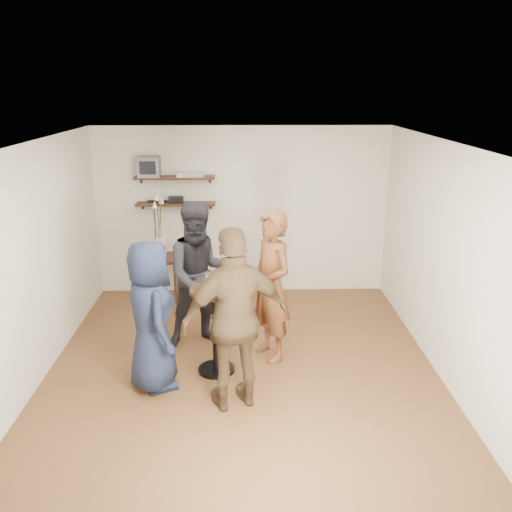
# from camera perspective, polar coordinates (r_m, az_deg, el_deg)

# --- Properties ---
(room) EXTENTS (4.58, 5.08, 2.68)m
(room) POSITION_cam_1_polar(r_m,az_deg,el_deg) (6.00, -1.55, -0.61)
(room) COLOR #4B2C18
(room) RESTS_ON ground
(shelf_upper) EXTENTS (1.20, 0.25, 0.04)m
(shelf_upper) POSITION_cam_1_polar(r_m,az_deg,el_deg) (8.25, -8.56, 8.17)
(shelf_upper) COLOR black
(shelf_upper) RESTS_ON room
(shelf_lower) EXTENTS (1.20, 0.25, 0.04)m
(shelf_lower) POSITION_cam_1_polar(r_m,az_deg,el_deg) (8.32, -8.44, 5.45)
(shelf_lower) COLOR black
(shelf_lower) RESTS_ON room
(crt_monitor) EXTENTS (0.32, 0.30, 0.30)m
(crt_monitor) POSITION_cam_1_polar(r_m,az_deg,el_deg) (8.28, -11.18, 9.24)
(crt_monitor) COLOR #59595B
(crt_monitor) RESTS_ON shelf_upper
(dvd_deck) EXTENTS (0.40, 0.24, 0.06)m
(dvd_deck) POSITION_cam_1_polar(r_m,az_deg,el_deg) (8.21, -6.86, 8.53)
(dvd_deck) COLOR silver
(dvd_deck) RESTS_ON shelf_upper
(radio) EXTENTS (0.22, 0.10, 0.10)m
(radio) POSITION_cam_1_polar(r_m,az_deg,el_deg) (8.31, -8.41, 5.91)
(radio) COLOR black
(radio) RESTS_ON shelf_lower
(power_strip) EXTENTS (0.30, 0.05, 0.03)m
(power_strip) POSITION_cam_1_polar(r_m,az_deg,el_deg) (8.40, -10.35, 5.70)
(power_strip) COLOR black
(power_strip) RESTS_ON shelf_lower
(side_table) EXTENTS (0.66, 0.66, 0.66)m
(side_table) POSITION_cam_1_polar(r_m,az_deg,el_deg) (8.42, -9.87, -0.83)
(side_table) COLOR black
(side_table) RESTS_ON room
(vase_lilies) EXTENTS (0.20, 0.20, 1.02)m
(vase_lilies) POSITION_cam_1_polar(r_m,az_deg,el_deg) (8.30, -10.03, 1.99)
(vase_lilies) COLOR silver
(vase_lilies) RESTS_ON side_table
(drinks_table) EXTENTS (0.55, 0.55, 1.01)m
(drinks_table) POSITION_cam_1_polar(r_m,az_deg,el_deg) (6.16, -4.31, -6.64)
(drinks_table) COLOR black
(drinks_table) RESTS_ON room
(wine_glass_fl) EXTENTS (0.06, 0.06, 0.19)m
(wine_glass_fl) POSITION_cam_1_polar(r_m,az_deg,el_deg) (5.96, -5.08, -2.40)
(wine_glass_fl) COLOR silver
(wine_glass_fl) RESTS_ON drinks_table
(wine_glass_fr) EXTENTS (0.07, 0.07, 0.22)m
(wine_glass_fr) POSITION_cam_1_polar(r_m,az_deg,el_deg) (5.94, -3.73, -2.21)
(wine_glass_fr) COLOR silver
(wine_glass_fr) RESTS_ON drinks_table
(wine_glass_bl) EXTENTS (0.06, 0.06, 0.19)m
(wine_glass_bl) POSITION_cam_1_polar(r_m,az_deg,el_deg) (6.04, -4.50, -2.15)
(wine_glass_bl) COLOR silver
(wine_glass_bl) RESTS_ON drinks_table
(wine_glass_br) EXTENTS (0.07, 0.07, 0.22)m
(wine_glass_br) POSITION_cam_1_polar(r_m,az_deg,el_deg) (5.98, -4.15, -2.11)
(wine_glass_br) COLOR silver
(wine_glass_br) RESTS_ON drinks_table
(person_plaid) EXTENTS (0.70, 0.79, 1.82)m
(person_plaid) POSITION_cam_1_polar(r_m,az_deg,el_deg) (6.37, 1.60, -3.21)
(person_plaid) COLOR #A11213
(person_plaid) RESTS_ON room
(person_dark) EXTENTS (1.06, 0.92, 1.85)m
(person_dark) POSITION_cam_1_polar(r_m,az_deg,el_deg) (6.72, -5.82, -2.06)
(person_dark) COLOR black
(person_dark) RESTS_ON room
(person_navy) EXTENTS (0.82, 0.96, 1.66)m
(person_navy) POSITION_cam_1_polar(r_m,az_deg,el_deg) (5.89, -11.01, -6.22)
(person_navy) COLOR #161D32
(person_navy) RESTS_ON room
(person_brown) EXTENTS (1.20, 0.81, 1.90)m
(person_brown) POSITION_cam_1_polar(r_m,az_deg,el_deg) (5.40, -2.17, -6.74)
(person_brown) COLOR #43311C
(person_brown) RESTS_ON room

